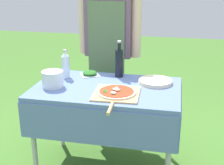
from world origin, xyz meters
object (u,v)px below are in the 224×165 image
(pizza_on_peel, at_px, (116,93))
(mixing_tub, at_px, (53,79))
(prep_table, at_px, (107,98))
(person_cook, at_px, (109,40))
(oil_bottle, at_px, (119,63))
(water_bottle, at_px, (66,64))
(herb_container, at_px, (90,73))
(plate_stack, at_px, (155,82))

(pizza_on_peel, distance_m, mixing_tub, 0.53)
(prep_table, distance_m, person_cook, 0.77)
(oil_bottle, bearing_deg, prep_table, -99.85)
(pizza_on_peel, relative_size, water_bottle, 2.19)
(prep_table, distance_m, water_bottle, 0.48)
(herb_container, xyz_separation_m, mixing_tub, (-0.21, -0.34, 0.05))
(person_cook, height_order, plate_stack, person_cook)
(person_cook, bearing_deg, oil_bottle, 118.70)
(person_cook, bearing_deg, prep_table, 106.25)
(oil_bottle, xyz_separation_m, mixing_tub, (-0.47, -0.36, -0.06))
(plate_stack, bearing_deg, prep_table, -155.93)
(prep_table, distance_m, herb_container, 0.35)
(prep_table, height_order, herb_container, herb_container)
(mixing_tub, bearing_deg, water_bottle, 84.80)
(pizza_on_peel, xyz_separation_m, herb_container, (-0.32, 0.41, 0.00))
(prep_table, bearing_deg, person_cook, 100.60)
(oil_bottle, distance_m, mixing_tub, 0.59)
(oil_bottle, height_order, water_bottle, oil_bottle)
(person_cook, xyz_separation_m, water_bottle, (-0.27, -0.53, -0.11))
(prep_table, xyz_separation_m, person_cook, (-0.13, 0.69, 0.32))
(pizza_on_peel, bearing_deg, person_cook, 103.31)
(oil_bottle, distance_m, plate_stack, 0.36)
(oil_bottle, relative_size, plate_stack, 1.14)
(prep_table, bearing_deg, pizza_on_peel, -54.55)
(person_cook, relative_size, mixing_tub, 9.85)
(person_cook, relative_size, herb_container, 8.29)
(person_cook, bearing_deg, plate_stack, 139.23)
(prep_table, xyz_separation_m, pizza_on_peel, (0.11, -0.15, 0.11))
(oil_bottle, bearing_deg, mixing_tub, -142.36)
(pizza_on_peel, distance_m, herb_container, 0.52)
(water_bottle, height_order, herb_container, water_bottle)
(pizza_on_peel, height_order, plate_stack, pizza_on_peel)
(person_cook, bearing_deg, water_bottle, 69.04)
(prep_table, height_order, oil_bottle, oil_bottle)
(prep_table, relative_size, oil_bottle, 3.70)
(water_bottle, bearing_deg, plate_stack, 0.57)
(oil_bottle, height_order, plate_stack, oil_bottle)
(pizza_on_peel, bearing_deg, mixing_tub, 170.31)
(water_bottle, height_order, plate_stack, water_bottle)
(water_bottle, bearing_deg, person_cook, 63.40)
(herb_container, bearing_deg, oil_bottle, 3.94)
(person_cook, bearing_deg, herb_container, 84.85)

